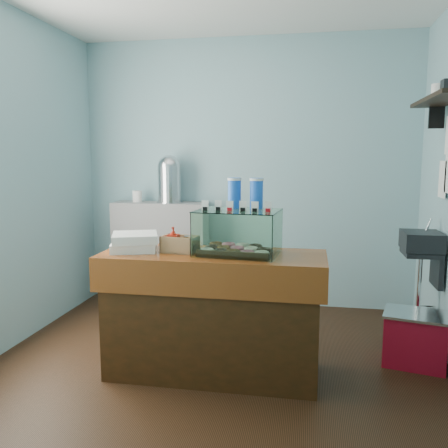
% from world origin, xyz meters
% --- Properties ---
extents(ground, '(3.50, 3.50, 0.00)m').
position_xyz_m(ground, '(0.00, 0.00, 0.00)').
color(ground, black).
rests_on(ground, ground).
extents(room_shell, '(3.54, 3.04, 2.82)m').
position_xyz_m(room_shell, '(0.03, 0.01, 1.71)').
color(room_shell, '#82B2BD').
rests_on(room_shell, ground).
extents(counter, '(1.60, 0.60, 0.90)m').
position_xyz_m(counter, '(0.00, -0.25, 0.46)').
color(counter, '#41200C').
rests_on(counter, ground).
extents(back_shelf, '(1.00, 0.32, 1.10)m').
position_xyz_m(back_shelf, '(-0.90, 1.32, 0.55)').
color(back_shelf, gray).
rests_on(back_shelf, ground).
extents(display_case, '(0.61, 0.47, 0.53)m').
position_xyz_m(display_case, '(0.18, -0.20, 1.07)').
color(display_case, '#352110').
rests_on(display_case, counter).
extents(condiment_crate, '(0.27, 0.19, 0.18)m').
position_xyz_m(condiment_crate, '(-0.25, -0.25, 0.97)').
color(condiment_crate, tan).
rests_on(condiment_crate, counter).
extents(pastry_boxes, '(0.42, 0.41, 0.13)m').
position_xyz_m(pastry_boxes, '(-0.59, -0.25, 0.96)').
color(pastry_boxes, white).
rests_on(pastry_boxes, counter).
extents(coffee_urn, '(0.27, 0.27, 0.50)m').
position_xyz_m(coffee_urn, '(-0.79, 1.30, 1.36)').
color(coffee_urn, silver).
rests_on(coffee_urn, back_shelf).
extents(red_cooler, '(0.54, 0.45, 0.41)m').
position_xyz_m(red_cooler, '(1.49, 0.17, 0.21)').
color(red_cooler, '#AB0D22').
rests_on(red_cooler, ground).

